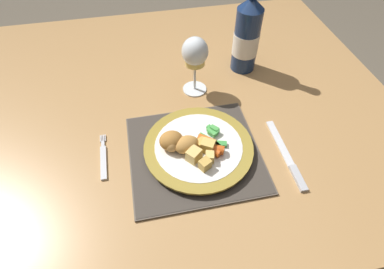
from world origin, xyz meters
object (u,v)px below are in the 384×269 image
(dinner_plate, at_px, (198,148))
(wine_glass, at_px, (195,54))
(fork, at_px, (103,159))
(table_knife, at_px, (288,159))
(dining_table, at_px, (164,120))
(bottle, at_px, (247,35))

(dinner_plate, distance_m, wine_glass, 0.26)
(dinner_plate, bearing_deg, fork, 174.58)
(fork, xyz_separation_m, wine_glass, (0.27, 0.21, 0.12))
(table_knife, distance_m, wine_glass, 0.37)
(dinner_plate, height_order, fork, dinner_plate)
(dining_table, height_order, bottle, bottle)
(dining_table, distance_m, bottle, 0.35)
(dining_table, bearing_deg, table_knife, -44.72)
(wine_glass, bearing_deg, fork, -141.95)
(dinner_plate, height_order, table_knife, dinner_plate)
(wine_glass, xyz_separation_m, bottle, (0.17, 0.08, -0.01))
(dining_table, bearing_deg, bottle, 21.63)
(bottle, bearing_deg, dining_table, -158.37)
(table_knife, bearing_deg, wine_glass, 119.12)
(dining_table, bearing_deg, fork, -133.00)
(fork, distance_m, bottle, 0.54)
(wine_glass, height_order, bottle, bottle)
(bottle, bearing_deg, dinner_plate, -124.44)
(table_knife, relative_size, bottle, 0.72)
(fork, relative_size, wine_glass, 0.81)
(table_knife, xyz_separation_m, wine_glass, (-0.17, 0.30, 0.12))
(dining_table, relative_size, fork, 9.65)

